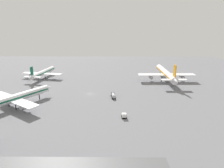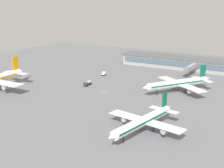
{
  "view_description": "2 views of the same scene",
  "coord_description": "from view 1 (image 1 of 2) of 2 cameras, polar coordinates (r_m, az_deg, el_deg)",
  "views": [
    {
      "loc": [
        13.88,
        -110.52,
        39.4
      ],
      "look_at": [
        12.92,
        7.17,
        3.95
      ],
      "focal_mm": 31.72,
      "sensor_mm": 36.0,
      "label": 1
    },
    {
      "loc": [
        -82.96,
        130.71,
        46.0
      ],
      "look_at": [
        -3.51,
        -4.13,
        3.69
      ],
      "focal_mm": 49.61,
      "sensor_mm": 36.0,
      "label": 2
    }
  ],
  "objects": [
    {
      "name": "baggage_tug",
      "position": [
        87.99,
        3.53,
        -9.03
      ],
      "size": [
        2.26,
        3.24,
        2.3
      ],
      "rotation": [
        0.0,
        0.0,
        4.73
      ],
      "color": "black",
      "rests_on": "ground"
    },
    {
      "name": "airplane_distant",
      "position": [
        159.78,
        -19.33,
        3.1
      ],
      "size": [
        31.03,
        38.3,
        11.69
      ],
      "rotation": [
        0.0,
        0.0,
        1.4
      ],
      "color": "white",
      "rests_on": "ground"
    },
    {
      "name": "airplane_taxiing",
      "position": [
        147.99,
        15.3,
        2.96
      ],
      "size": [
        40.45,
        50.58,
        15.42
      ],
      "rotation": [
        0.0,
        0.0,
        1.59
      ],
      "color": "white",
      "rests_on": "ground"
    },
    {
      "name": "airplane_at_gate",
      "position": [
        108.71,
        -25.95,
        -3.6
      ],
      "size": [
        31.29,
        37.08,
        12.99
      ],
      "rotation": [
        0.0,
        0.0,
        0.97
      ],
      "color": "white",
      "rests_on": "ground"
    },
    {
      "name": "fuel_truck",
      "position": [
        110.96,
        0.35,
        -3.27
      ],
      "size": [
        2.77,
        6.47,
        2.5
      ],
      "rotation": [
        0.0,
        0.0,
        1.68
      ],
      "color": "black",
      "rests_on": "ground"
    },
    {
      "name": "ground",
      "position": [
        118.15,
        -6.31,
        -2.82
      ],
      "size": [
        288.0,
        288.0,
        0.0
      ],
      "primitive_type": "plane",
      "color": "slate"
    }
  ]
}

